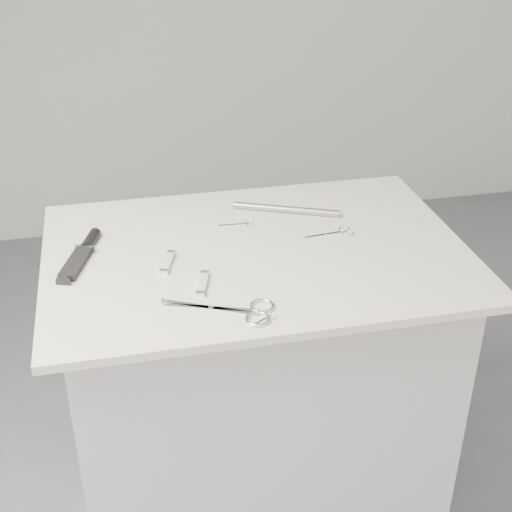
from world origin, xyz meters
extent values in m
cube|color=beige|center=(0.00, 0.00, 0.45)|extent=(0.90, 0.60, 0.90)
cube|color=beige|center=(0.00, 0.00, 0.91)|extent=(1.00, 0.70, 0.02)
cube|color=white|center=(-0.15, -0.23, 0.92)|extent=(0.20, 0.11, 0.00)
cylinder|color=white|center=(-0.15, -0.23, 0.92)|extent=(0.01, 0.01, 0.01)
torus|color=white|center=(-0.04, -0.25, 0.92)|extent=(0.05, 0.05, 0.01)
torus|color=white|center=(-0.06, -0.29, 0.92)|extent=(0.05, 0.05, 0.01)
cube|color=white|center=(0.18, 0.04, 0.92)|extent=(0.11, 0.03, 0.00)
cylinder|color=white|center=(0.18, 0.04, 0.92)|extent=(0.01, 0.01, 0.00)
torus|color=white|center=(0.24, 0.06, 0.92)|extent=(0.03, 0.03, 0.00)
torus|color=white|center=(0.24, 0.03, 0.92)|extent=(0.03, 0.03, 0.00)
cube|color=white|center=(-0.03, 0.14, 0.92)|extent=(0.08, 0.02, 0.00)
cylinder|color=white|center=(-0.03, 0.14, 0.92)|extent=(0.00, 0.00, 0.00)
torus|color=white|center=(0.01, 0.15, 0.92)|extent=(0.02, 0.02, 0.00)
torus|color=white|center=(0.01, 0.13, 0.92)|extent=(0.02, 0.02, 0.00)
cube|color=white|center=(-0.06, -0.30, 0.92)|extent=(0.05, 0.04, 0.00)
cylinder|color=white|center=(-0.06, -0.30, 0.92)|extent=(0.00, 0.00, 0.00)
torus|color=white|center=(-0.04, -0.28, 0.92)|extent=(0.02, 0.02, 0.00)
torus|color=white|center=(-0.03, -0.29, 0.92)|extent=(0.02, 0.02, 0.00)
cube|color=black|center=(-0.42, 0.01, 0.93)|extent=(0.08, 0.14, 0.02)
cube|color=#94979C|center=(-0.40, 0.07, 0.93)|extent=(0.05, 0.02, 0.02)
cylinder|color=black|center=(-0.39, 0.11, 0.93)|extent=(0.05, 0.09, 0.03)
cube|color=beige|center=(-0.15, -0.13, 0.93)|extent=(0.04, 0.10, 0.01)
cube|color=white|center=(-0.14, -0.09, 0.93)|extent=(0.02, 0.02, 0.01)
cube|color=white|center=(-0.16, -0.18, 0.93)|extent=(0.02, 0.02, 0.01)
cube|color=beige|center=(-0.21, -0.03, 0.93)|extent=(0.05, 0.10, 0.01)
cube|color=white|center=(-0.20, 0.01, 0.93)|extent=(0.02, 0.02, 0.01)
cube|color=white|center=(-0.23, -0.07, 0.93)|extent=(0.02, 0.02, 0.01)
cylinder|color=#94979C|center=(0.12, 0.18, 0.93)|extent=(0.26, 0.13, 0.02)
camera|label=1|loc=(-0.32, -1.45, 1.74)|focal=50.00mm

